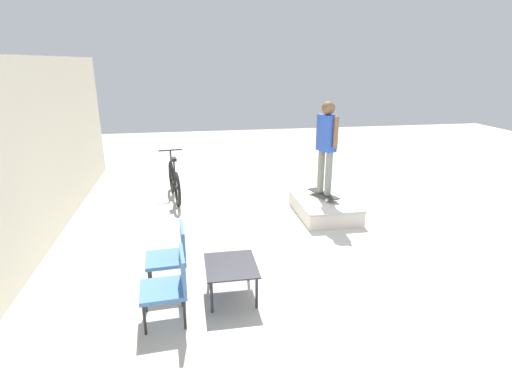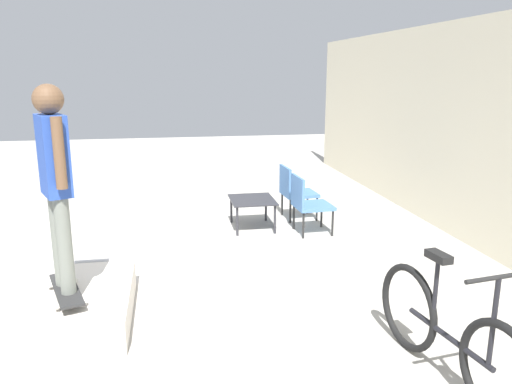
# 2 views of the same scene
# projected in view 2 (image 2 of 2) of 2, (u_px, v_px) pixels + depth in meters

# --- Properties ---
(ground_plane) EXTENTS (24.00, 24.00, 0.00)m
(ground_plane) POSITION_uv_depth(u_px,v_px,m) (146.00, 255.00, 6.41)
(ground_plane) COLOR #B7B2A8
(house_wall_back) EXTENTS (12.00, 0.06, 3.00)m
(house_wall_back) POSITION_uv_depth(u_px,v_px,m) (464.00, 132.00, 6.81)
(house_wall_back) COLOR beige
(house_wall_back) RESTS_ON ground_plane
(skate_ramp_box) EXTENTS (1.50, 1.06, 0.32)m
(skate_ramp_box) POSITION_uv_depth(u_px,v_px,m) (74.00, 305.00, 4.72)
(skate_ramp_box) COLOR silver
(skate_ramp_box) RESTS_ON ground_plane
(skateboard_on_ramp) EXTENTS (0.83, 0.44, 0.07)m
(skateboard_on_ramp) POSITION_uv_depth(u_px,v_px,m) (66.00, 289.00, 4.51)
(skateboard_on_ramp) COLOR #2D2D2D
(skateboard_on_ramp) RESTS_ON skate_ramp_box
(person_skater) EXTENTS (0.53, 0.33, 1.81)m
(person_skater) POSITION_uv_depth(u_px,v_px,m) (55.00, 171.00, 4.25)
(person_skater) COLOR gray
(person_skater) RESTS_ON skateboard_on_ramp
(coffee_table) EXTENTS (0.77, 0.65, 0.45)m
(coffee_table) POSITION_uv_depth(u_px,v_px,m) (252.00, 203.00, 7.46)
(coffee_table) COLOR #2D2D33
(coffee_table) RESTS_ON ground_plane
(patio_chair_left) EXTENTS (0.55, 0.55, 0.85)m
(patio_chair_left) POSITION_uv_depth(u_px,v_px,m) (294.00, 189.00, 7.93)
(patio_chair_left) COLOR black
(patio_chair_left) RESTS_ON ground_plane
(patio_chair_right) EXTENTS (0.55, 0.55, 0.85)m
(patio_chair_right) POSITION_uv_depth(u_px,v_px,m) (308.00, 201.00, 7.20)
(patio_chair_right) COLOR black
(patio_chair_right) RESTS_ON ground_plane
(bicycle) EXTENTS (1.74, 0.52, 1.03)m
(bicycle) POSITION_uv_depth(u_px,v_px,m) (448.00, 334.00, 3.72)
(bicycle) COLOR black
(bicycle) RESTS_ON ground_plane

